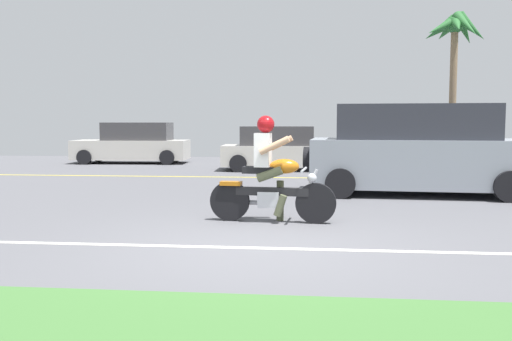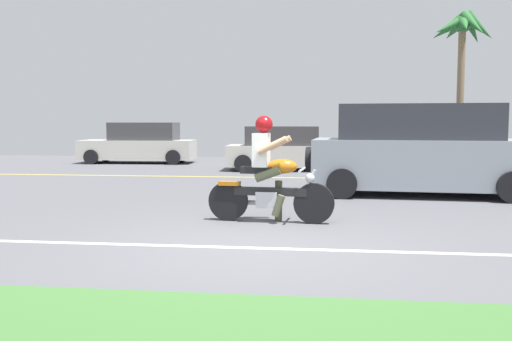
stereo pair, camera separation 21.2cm
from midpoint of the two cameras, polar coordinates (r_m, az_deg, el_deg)
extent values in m
cube|color=#545459|center=(10.20, 1.50, -4.17)|extent=(56.00, 30.00, 0.04)
cube|color=silver|center=(7.15, -0.42, -7.96)|extent=(50.40, 0.12, 0.01)
cube|color=yellow|center=(16.02, 3.10, -0.74)|extent=(50.40, 0.12, 0.01)
cylinder|color=black|center=(8.84, 5.48, -3.38)|extent=(0.65, 0.15, 0.65)
cylinder|color=black|center=(9.07, -3.38, -3.15)|extent=(0.65, 0.15, 0.65)
cylinder|color=#B7BAC1|center=(8.81, 4.80, -1.65)|extent=(0.29, 0.08, 0.56)
cube|color=black|center=(8.90, 1.00, -2.17)|extent=(1.18, 0.20, 0.13)
cube|color=#B7BAC1|center=(8.93, 0.65, -2.99)|extent=(0.36, 0.24, 0.26)
ellipsoid|color=#B76614|center=(8.83, 2.24, 0.43)|extent=(0.47, 0.26, 0.24)
cube|color=black|center=(8.91, -0.37, 0.06)|extent=(0.53, 0.28, 0.11)
cube|color=#B76614|center=(9.03, -3.25, -1.32)|extent=(0.36, 0.20, 0.06)
cylinder|color=#B7BAC1|center=(8.80, 4.25, 0.09)|extent=(0.09, 0.67, 0.04)
sphere|color=#B7BAC1|center=(8.79, 5.08, -0.76)|extent=(0.15, 0.15, 0.15)
cylinder|color=#B7BAC1|center=(9.11, -0.74, -3.30)|extent=(0.54, 0.12, 0.08)
cube|color=white|center=(8.87, 0.04, 2.13)|extent=(0.26, 0.36, 0.54)
sphere|color=maroon|center=(8.85, 0.32, 4.77)|extent=(0.28, 0.28, 0.28)
cylinder|color=#51563D|center=(8.77, 0.74, -0.37)|extent=(0.44, 0.18, 0.27)
cylinder|color=#51563D|center=(8.98, 0.98, -0.24)|extent=(0.44, 0.18, 0.27)
cylinder|color=#51563D|center=(9.06, 1.83, -3.12)|extent=(0.13, 0.13, 0.66)
cylinder|color=#51563D|center=(8.78, 1.82, -3.62)|extent=(0.23, 0.14, 0.36)
cylinder|color=tan|center=(8.62, 1.19, 2.58)|extent=(0.49, 0.14, 0.30)
cylinder|color=tan|center=(9.04, 1.63, 2.70)|extent=(0.49, 0.14, 0.30)
cube|color=#8C939E|center=(12.79, 15.82, 0.76)|extent=(4.78, 2.27, 1.05)
cube|color=#2D2F36|center=(12.75, 15.50, 4.83)|extent=(3.46, 1.91, 0.76)
cylinder|color=black|center=(11.78, 8.14, -1.32)|extent=(0.65, 0.26, 0.64)
cylinder|color=black|center=(12.16, 24.16, -1.51)|extent=(0.65, 0.26, 0.64)
cylinder|color=black|center=(13.73, 8.36, -0.42)|extent=(0.65, 0.26, 0.64)
cylinder|color=black|center=(14.06, 22.17, -0.61)|extent=(0.65, 0.26, 0.64)
cylinder|color=black|center=(12.76, 4.90, 1.16)|extent=(0.24, 0.59, 0.58)
cube|color=beige|center=(22.22, -12.95, 2.10)|extent=(4.46, 1.82, 0.74)
cube|color=#3B3A3D|center=(22.12, -12.33, 3.95)|extent=(2.61, 1.50, 0.69)
cylinder|color=black|center=(22.63, -8.53, 1.60)|extent=(0.57, 0.21, 0.56)
cylinder|color=black|center=(23.48, -16.11, 1.58)|extent=(0.57, 0.21, 0.56)
cylinder|color=black|center=(21.06, -9.41, 1.34)|extent=(0.57, 0.21, 0.56)
cylinder|color=black|center=(21.97, -17.49, 1.32)|extent=(0.57, 0.21, 0.56)
cube|color=beige|center=(18.49, 2.59, 1.56)|extent=(4.17, 1.81, 0.68)
cube|color=#3B3A3D|center=(18.47, 1.83, 3.59)|extent=(2.44, 1.50, 0.63)
cylinder|color=black|center=(17.78, -2.19, 0.73)|extent=(0.57, 0.21, 0.56)
cylinder|color=black|center=(17.76, 7.33, 0.69)|extent=(0.57, 0.21, 0.56)
cylinder|color=black|center=(19.38, -1.76, 1.08)|extent=(0.57, 0.21, 0.56)
cylinder|color=black|center=(19.36, 6.97, 1.05)|extent=(0.57, 0.21, 0.56)
cube|color=navy|center=(20.17, 17.30, 1.79)|extent=(4.55, 1.82, 0.79)
cube|color=black|center=(20.09, 16.61, 3.97)|extent=(2.65, 1.53, 0.73)
cylinder|color=black|center=(19.05, 13.12, 0.89)|extent=(0.57, 0.20, 0.56)
cylinder|color=black|center=(19.82, 22.40, 0.80)|extent=(0.57, 0.20, 0.56)
cylinder|color=black|center=(20.71, 12.39, 1.22)|extent=(0.57, 0.20, 0.56)
cylinder|color=black|center=(21.42, 20.99, 1.13)|extent=(0.57, 0.20, 0.56)
cylinder|color=#846B4C|center=(22.62, 19.30, 7.38)|extent=(0.27, 0.27, 5.30)
sphere|color=#28662D|center=(22.90, 19.50, 14.01)|extent=(0.70, 0.70, 0.70)
cone|color=#28662D|center=(22.98, 20.98, 13.56)|extent=(1.30, 0.55, 1.25)
cone|color=#28662D|center=(23.36, 20.34, 13.43)|extent=(1.22, 1.16, 1.31)
cone|color=#28662D|center=(23.38, 18.74, 13.47)|extent=(0.85, 1.47, 0.95)
cone|color=#28662D|center=(23.11, 18.10, 13.59)|extent=(1.39, 1.20, 1.02)
cone|color=#28662D|center=(22.51, 18.30, 13.82)|extent=(1.46, 1.04, 0.95)
cone|color=#28662D|center=(22.30, 19.69, 13.87)|extent=(0.62, 1.44, 0.94)
cone|color=#28662D|center=(22.44, 20.52, 13.79)|extent=(1.04, 1.40, 1.18)
camera|label=1|loc=(0.11, -90.59, -0.05)|focal=38.94mm
camera|label=2|loc=(0.11, 89.41, 0.05)|focal=38.94mm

